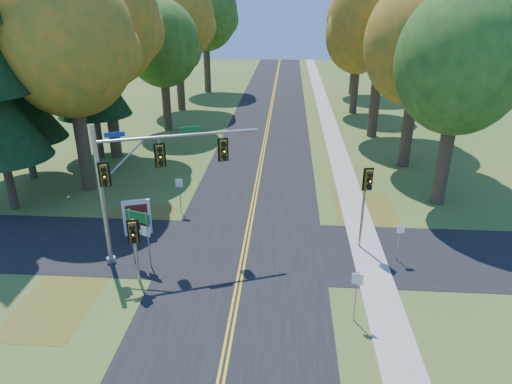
# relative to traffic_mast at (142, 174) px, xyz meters

# --- Properties ---
(ground) EXTENTS (160.00, 160.00, 0.00)m
(ground) POSITION_rel_traffic_mast_xyz_m (4.59, -0.91, -4.42)
(ground) COLOR #396022
(ground) RESTS_ON ground
(road_main) EXTENTS (8.00, 160.00, 0.02)m
(road_main) POSITION_rel_traffic_mast_xyz_m (4.59, -0.91, -4.41)
(road_main) COLOR black
(road_main) RESTS_ON ground
(road_cross) EXTENTS (60.00, 6.00, 0.02)m
(road_cross) POSITION_rel_traffic_mast_xyz_m (4.59, 1.09, -4.41)
(road_cross) COLOR black
(road_cross) RESTS_ON ground
(centerline_left) EXTENTS (0.10, 160.00, 0.01)m
(centerline_left) POSITION_rel_traffic_mast_xyz_m (4.49, -0.91, -4.39)
(centerline_left) COLOR gold
(centerline_left) RESTS_ON road_main
(centerline_right) EXTENTS (0.10, 160.00, 0.01)m
(centerline_right) POSITION_rel_traffic_mast_xyz_m (4.69, -0.91, -4.39)
(centerline_right) COLOR gold
(centerline_right) RESTS_ON road_main
(sidewalk_east) EXTENTS (1.60, 160.00, 0.06)m
(sidewalk_east) POSITION_rel_traffic_mast_xyz_m (10.79, -0.91, -4.39)
(sidewalk_east) COLOR #9E998E
(sidewalk_east) RESTS_ON ground
(leaf_patch_w_near) EXTENTS (4.00, 6.00, 0.00)m
(leaf_patch_w_near) POSITION_rel_traffic_mast_xyz_m (-1.91, 3.09, -4.41)
(leaf_patch_w_near) COLOR brown
(leaf_patch_w_near) RESTS_ON ground
(leaf_patch_e) EXTENTS (3.50, 8.00, 0.00)m
(leaf_patch_e) POSITION_rel_traffic_mast_xyz_m (11.39, 5.09, -4.41)
(leaf_patch_e) COLOR brown
(leaf_patch_e) RESTS_ON ground
(leaf_patch_w_far) EXTENTS (3.00, 5.00, 0.00)m
(leaf_patch_w_far) POSITION_rel_traffic_mast_xyz_m (-2.91, -3.91, -4.41)
(leaf_patch_w_far) COLOR brown
(leaf_patch_w_far) RESTS_ON ground
(tree_w_a) EXTENTS (8.00, 8.00, 14.15)m
(tree_w_a) POSITION_rel_traffic_mast_xyz_m (-6.53, 8.47, 5.07)
(tree_w_a) COLOR #38281C
(tree_w_a) RESTS_ON ground
(tree_e_a) EXTENTS (7.20, 7.20, 12.73)m
(tree_e_a) POSITION_rel_traffic_mast_xyz_m (16.16, 7.87, 4.11)
(tree_e_a) COLOR #38281C
(tree_e_a) RESTS_ON ground
(tree_w_b) EXTENTS (8.60, 8.60, 15.38)m
(tree_w_b) POSITION_rel_traffic_mast_xyz_m (-7.13, 15.38, 5.95)
(tree_w_b) COLOR #38281C
(tree_w_b) RESTS_ON ground
(tree_e_b) EXTENTS (7.60, 7.60, 13.33)m
(tree_e_b) POSITION_rel_traffic_mast_xyz_m (15.56, 14.67, 4.48)
(tree_e_b) COLOR #38281C
(tree_e_b) RESTS_ON ground
(tree_w_c) EXTENTS (6.80, 6.80, 11.91)m
(tree_w_c) POSITION_rel_traffic_mast_xyz_m (-4.94, 23.56, 3.53)
(tree_w_c) COLOR #38281C
(tree_w_c) RESTS_ON ground
(tree_e_c) EXTENTS (8.80, 8.80, 15.79)m
(tree_e_c) POSITION_rel_traffic_mast_xyz_m (14.48, 22.78, 6.24)
(tree_e_c) COLOR #38281C
(tree_e_c) RESTS_ON ground
(tree_w_d) EXTENTS (8.20, 8.20, 14.56)m
(tree_w_d) POSITION_rel_traffic_mast_xyz_m (-5.53, 32.28, 5.36)
(tree_w_d) COLOR #38281C
(tree_w_d) RESTS_ON ground
(tree_e_d) EXTENTS (7.00, 7.00, 12.32)m
(tree_e_d) POSITION_rel_traffic_mast_xyz_m (13.86, 31.96, 3.82)
(tree_e_d) COLOR #38281C
(tree_e_d) RESTS_ON ground
(tree_w_e) EXTENTS (8.40, 8.40, 14.97)m
(tree_w_e) POSITION_rel_traffic_mast_xyz_m (-4.33, 43.18, 5.65)
(tree_w_e) COLOR #38281C
(tree_w_e) RESTS_ON ground
(tree_e_e) EXTENTS (7.80, 7.80, 13.74)m
(tree_e_e) POSITION_rel_traffic_mast_xyz_m (15.07, 42.67, 4.77)
(tree_e_e) COLOR #38281C
(tree_e_e) RESTS_ON ground
(pine_b) EXTENTS (5.60, 5.60, 17.31)m
(pine_b) POSITION_rel_traffic_mast_xyz_m (-11.41, 10.09, 3.74)
(pine_b) COLOR #38281C
(pine_b) RESTS_ON ground
(pine_c) EXTENTS (5.60, 5.60, 20.56)m
(pine_c) POSITION_rel_traffic_mast_xyz_m (-8.41, 15.09, 5.27)
(pine_c) COLOR #38281C
(pine_c) RESTS_ON ground
(traffic_mast) EXTENTS (7.15, 2.98, 6.87)m
(traffic_mast) POSITION_rel_traffic_mast_xyz_m (0.00, 0.00, 0.00)
(traffic_mast) COLOR #93959B
(traffic_mast) RESTS_ON ground
(east_signal_pole) EXTENTS (0.51, 0.60, 4.43)m
(east_signal_pole) POSITION_rel_traffic_mast_xyz_m (10.49, 1.60, -1.06)
(east_signal_pole) COLOR gray
(east_signal_pole) RESTS_ON ground
(ped_signal_pole) EXTENTS (0.49, 0.58, 3.19)m
(ped_signal_pole) POSITION_rel_traffic_mast_xyz_m (0.11, -2.19, -2.04)
(ped_signal_pole) COLOR #9C9DA4
(ped_signal_pole) RESTS_ON ground
(route_sign_cluster) EXTENTS (1.26, 0.49, 2.85)m
(route_sign_cluster) POSITION_rel_traffic_mast_xyz_m (-0.20, -0.59, -2.41)
(route_sign_cluster) COLOR gray
(route_sign_cluster) RESTS_ON ground
(info_kiosk) EXTENTS (1.45, 0.66, 2.03)m
(info_kiosk) POSITION_rel_traffic_mast_xyz_m (-1.32, 2.33, -3.41)
(info_kiosk) COLOR silver
(info_kiosk) RESTS_ON ground
(reg_sign_e_north) EXTENTS (0.38, 0.09, 2.01)m
(reg_sign_e_north) POSITION_rel_traffic_mast_xyz_m (12.10, 0.58, -3.04)
(reg_sign_e_north) COLOR gray
(reg_sign_e_north) RESTS_ON ground
(reg_sign_e_south) EXTENTS (0.43, 0.12, 2.27)m
(reg_sign_e_south) POSITION_rel_traffic_mast_xyz_m (9.43, -4.13, -2.86)
(reg_sign_e_south) COLOR gray
(reg_sign_e_south) RESTS_ON ground
(reg_sign_w) EXTENTS (0.43, 0.07, 2.26)m
(reg_sign_w) POSITION_rel_traffic_mast_xyz_m (0.39, 5.08, -2.87)
(reg_sign_w) COLOR gray
(reg_sign_w) RESTS_ON ground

